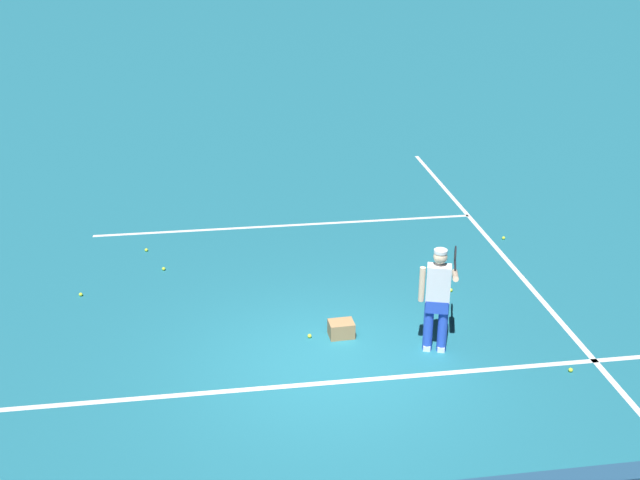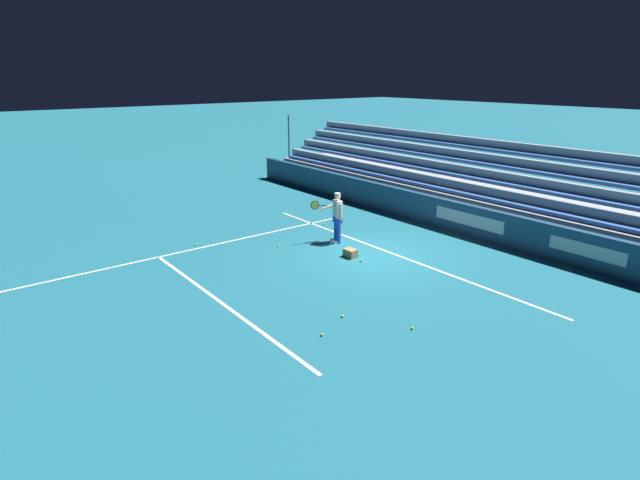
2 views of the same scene
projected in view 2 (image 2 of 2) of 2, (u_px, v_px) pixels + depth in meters
name	position (u px, v px, depth m)	size (l,w,h in m)	color
ground_plane	(377.00, 255.00, 15.78)	(160.00, 160.00, 0.00)	#1E6B7F
court_baseline_white	(388.00, 252.00, 16.07)	(12.00, 0.10, 0.01)	white
court_sideline_white	(203.00, 247.00, 16.50)	(0.10, 12.00, 0.01)	white
court_service_line_white	(220.00, 302.00, 12.55)	(8.22, 0.10, 0.01)	white
back_wall_sponsor_board	(458.00, 217.00, 17.95)	(25.22, 0.25, 1.10)	navy
bleacher_stand	(494.00, 202.00, 19.20)	(23.96, 3.20, 3.40)	#9EA3A8
tennis_player	(337.00, 217.00, 16.72)	(0.78, 0.94, 1.71)	blue
ball_box_cardboard	(350.00, 253.00, 15.59)	(0.40, 0.30, 0.26)	#A87F51
tennis_ball_stray_back	(322.00, 335.00, 10.91)	(0.07, 0.07, 0.07)	#CCE533
tennis_ball_far_right	(342.00, 316.00, 11.74)	(0.07, 0.07, 0.07)	#CCE533
tennis_ball_near_player	(196.00, 245.00, 16.65)	(0.07, 0.07, 0.07)	#CCE533
tennis_ball_toward_net	(324.00, 224.00, 18.89)	(0.07, 0.07, 0.07)	#CCE533
tennis_ball_midcourt	(412.00, 328.00, 11.19)	(0.07, 0.07, 0.07)	#CCE533
tennis_ball_far_left	(278.00, 246.00, 16.55)	(0.07, 0.07, 0.07)	#CCE533
tennis_ball_by_box	(361.00, 261.00, 15.22)	(0.07, 0.07, 0.07)	#CCE533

